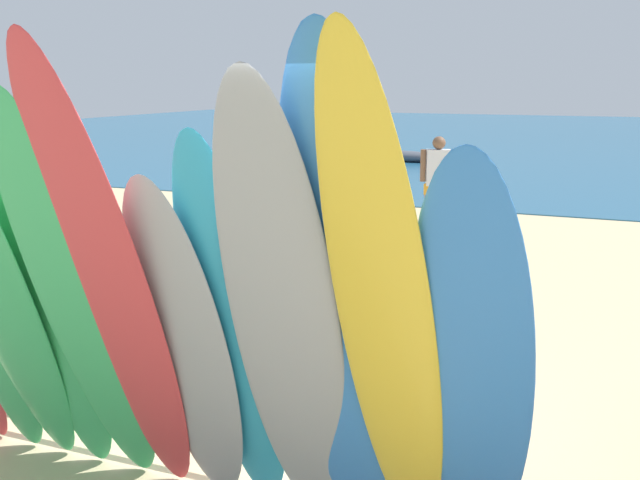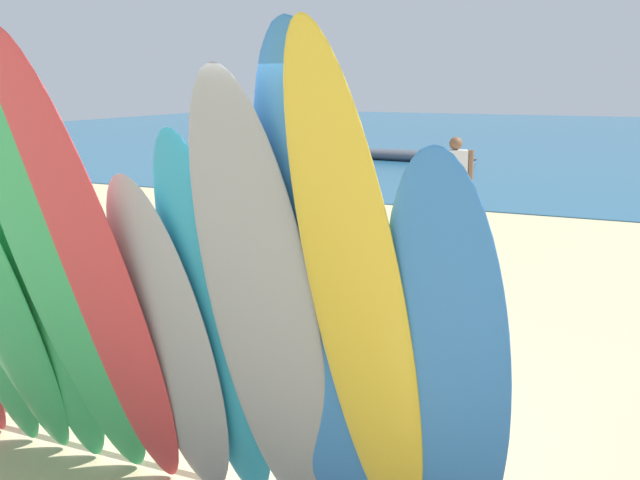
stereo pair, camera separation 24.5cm
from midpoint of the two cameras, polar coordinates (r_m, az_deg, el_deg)
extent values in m
plane|color=#D3BC8C|center=(18.30, 14.91, 3.79)|extent=(60.00, 60.00, 0.00)
cube|color=#235B7F|center=(34.39, 18.79, 7.17)|extent=(60.00, 40.00, 0.02)
cylinder|color=brown|center=(6.19, -22.87, -9.22)|extent=(0.07, 0.07, 0.63)
cylinder|color=brown|center=(4.55, 12.27, -16.28)|extent=(0.07, 0.07, 0.63)
cylinder|color=brown|center=(5.01, -8.42, -9.50)|extent=(3.70, 0.06, 0.06)
ellipsoid|color=#38B266|center=(4.80, -20.39, -5.17)|extent=(0.52, 0.77, 2.19)
ellipsoid|color=#38B266|center=(4.47, -18.84, -4.68)|extent=(0.57, 1.03, 2.43)
ellipsoid|color=#D13D42|center=(4.22, -16.75, -3.72)|extent=(0.56, 1.13, 2.68)
ellipsoid|color=#999EA3|center=(4.28, -11.49, -8.02)|extent=(0.58, 0.74, 2.00)
ellipsoid|color=#289EC6|center=(4.12, -8.14, -7.00)|extent=(0.50, 0.79, 2.23)
ellipsoid|color=#999EA3|center=(3.82, -4.45, -6.13)|extent=(0.64, 1.03, 2.52)
ellipsoid|color=#337AD1|center=(3.70, -0.21, -5.25)|extent=(0.64, 0.96, 2.70)
ellipsoid|color=yellow|center=(3.54, 2.90, -6.17)|extent=(0.57, 1.16, 2.69)
ellipsoid|color=#337AD1|center=(3.63, 9.20, -9.85)|extent=(0.63, 0.96, 2.21)
cylinder|color=tan|center=(8.89, -8.57, -1.44)|extent=(0.13, 0.13, 0.83)
cylinder|color=tan|center=(8.87, -6.35, -1.40)|extent=(0.13, 0.13, 0.83)
cube|color=orange|center=(8.81, -7.52, 0.80)|extent=(0.45, 0.28, 0.20)
cube|color=orange|center=(8.74, -7.59, 3.33)|extent=(0.48, 0.40, 0.65)
sphere|color=tan|center=(8.69, -7.67, 6.22)|extent=(0.24, 0.24, 0.24)
cylinder|color=tan|center=(8.75, -9.40, 3.52)|extent=(0.10, 0.10, 0.58)
cylinder|color=tan|center=(8.73, -5.79, 3.60)|extent=(0.10, 0.10, 0.58)
cylinder|color=brown|center=(12.71, 8.79, 2.35)|extent=(0.11, 0.11, 0.74)
cylinder|color=brown|center=(12.68, 7.41, 2.36)|extent=(0.11, 0.11, 0.74)
cube|color=orange|center=(12.65, 8.15, 3.75)|extent=(0.40, 0.25, 0.18)
cube|color=silver|center=(12.60, 8.19, 5.33)|extent=(0.43, 0.32, 0.58)
sphere|color=brown|center=(12.56, 8.25, 7.12)|extent=(0.21, 0.21, 0.21)
cylinder|color=brown|center=(12.63, 9.31, 5.45)|extent=(0.09, 0.09, 0.52)
cylinder|color=brown|center=(12.57, 7.08, 5.49)|extent=(0.09, 0.09, 0.52)
ellipsoid|color=#4C515B|center=(23.51, 4.14, 6.27)|extent=(4.64, 0.95, 0.37)
camera|label=1|loc=(0.12, -91.14, -0.24)|focal=43.25mm
camera|label=2|loc=(0.12, 88.86, 0.24)|focal=43.25mm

